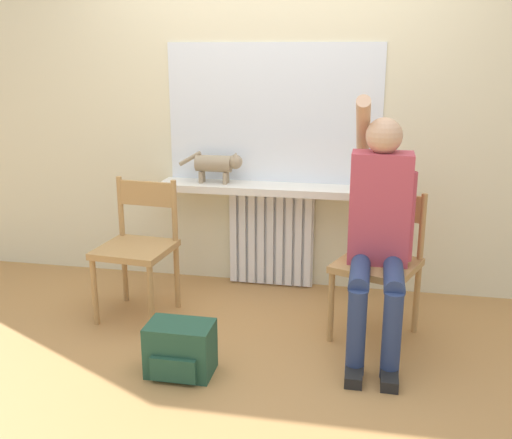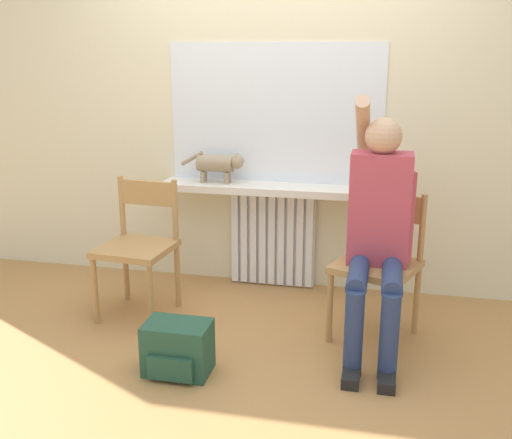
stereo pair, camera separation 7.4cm
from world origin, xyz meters
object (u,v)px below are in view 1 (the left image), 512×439
backpack (180,349)px  chair_right (379,261)px  person (379,224)px  cat (218,164)px  chair_left (138,245)px

backpack → chair_right: bearing=33.5°
person → backpack: (-1.00, -0.55, -0.58)m
person → cat: size_ratio=3.13×
chair_right → backpack: 1.25m
chair_left → chair_right: bearing=5.1°
chair_left → backpack: chair_left is taller
chair_left → chair_right: 1.50m
person → chair_left: bearing=175.5°
chair_right → person: size_ratio=0.61×
chair_left → person: size_ratio=0.61×
chair_right → backpack: (-1.01, -0.67, -0.33)m
chair_right → chair_left: bearing=-159.0°
cat → backpack: 1.47m
person → cat: person is taller
chair_left → person: 1.51m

